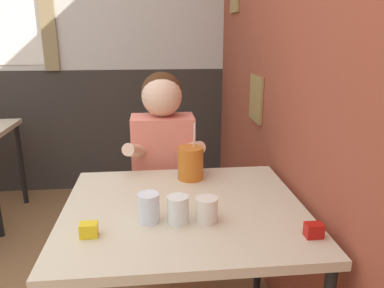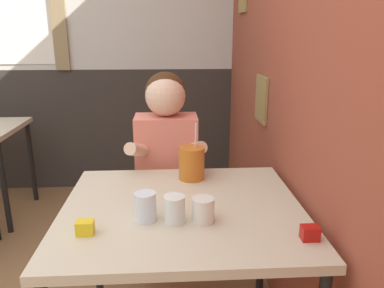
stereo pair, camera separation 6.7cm
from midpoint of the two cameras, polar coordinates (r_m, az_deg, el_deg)
brick_wall_right at (r=2.26m, az=10.34°, el=14.81°), size 0.08×4.37×2.70m
back_wall at (r=3.51m, az=-21.52°, el=14.66°), size 5.94×0.09×2.70m
main_table at (r=1.57m, az=-2.45°, el=-11.65°), size 0.97×0.86×0.74m
person_seated at (r=2.13m, az=-5.26°, el=-4.35°), size 0.42×0.41×1.21m
cocktail_pitcher at (r=1.79m, az=-1.32°, el=-2.91°), size 0.12×0.12×0.28m
glass_near_pitcher at (r=1.42m, az=-7.99°, el=-9.59°), size 0.08×0.08×0.11m
glass_center at (r=1.40m, az=-3.56°, el=-9.95°), size 0.08×0.08×0.10m
glass_far_side at (r=1.41m, az=0.85°, el=-9.97°), size 0.08×0.08×0.09m
condiment_ketchup at (r=1.37m, az=16.70°, el=-12.50°), size 0.06×0.04×0.05m
condiment_mustard at (r=1.38m, az=-16.83°, el=-12.43°), size 0.06×0.04×0.05m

